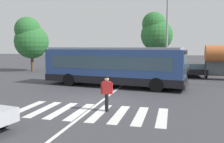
# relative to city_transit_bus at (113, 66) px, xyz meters

# --- Properties ---
(ground_plane) EXTENTS (160.00, 160.00, 0.00)m
(ground_plane) POSITION_rel_city_transit_bus_xyz_m (0.36, -5.52, -1.59)
(ground_plane) COLOR #3D3D42
(city_transit_bus) EXTENTS (11.39, 4.16, 3.06)m
(city_transit_bus) POSITION_rel_city_transit_bus_xyz_m (0.00, 0.00, 0.00)
(city_transit_bus) COLOR black
(city_transit_bus) RESTS_ON ground_plane
(pedestrian_crossing_street) EXTENTS (0.57, 0.32, 1.72)m
(pedestrian_crossing_street) POSITION_rel_city_transit_bus_xyz_m (1.46, -7.29, -0.62)
(pedestrian_crossing_street) COLOR black
(pedestrian_crossing_street) RESTS_ON ground_plane
(parked_car_charcoal) EXTENTS (1.98, 4.56, 1.35)m
(parked_car_charcoal) POSITION_rel_city_transit_bus_xyz_m (-4.08, 8.76, -0.82)
(parked_car_charcoal) COLOR black
(parked_car_charcoal) RESTS_ON ground_plane
(parked_car_white) EXTENTS (2.04, 4.58, 1.35)m
(parked_car_white) POSITION_rel_city_transit_bus_xyz_m (-1.26, 8.61, -0.82)
(parked_car_white) COLOR black
(parked_car_white) RESTS_ON ground_plane
(parked_car_blue) EXTENTS (1.92, 4.52, 1.35)m
(parked_car_blue) POSITION_rel_city_transit_bus_xyz_m (1.40, 8.48, -0.82)
(parked_car_blue) COLOR black
(parked_car_blue) RESTS_ON ground_plane
(parked_car_red) EXTENTS (2.05, 4.59, 1.35)m
(parked_car_red) POSITION_rel_city_transit_bus_xyz_m (4.11, 8.64, -0.82)
(parked_car_red) COLOR black
(parked_car_red) RESTS_ON ground_plane
(parked_car_black) EXTENTS (1.99, 4.56, 1.35)m
(parked_car_black) POSITION_rel_city_transit_bus_xyz_m (6.89, 8.42, -0.82)
(parked_car_black) COLOR black
(parked_car_black) RESTS_ON ground_plane
(twin_arm_street_lamp) EXTENTS (5.08, 0.32, 8.86)m
(twin_arm_street_lamp) POSITION_rel_city_transit_bus_xyz_m (3.91, 6.50, 3.91)
(twin_arm_street_lamp) COLOR #939399
(twin_arm_street_lamp) RESTS_ON ground_plane
(background_tree_left) EXTENTS (4.23, 4.23, 6.81)m
(background_tree_left) POSITION_rel_city_transit_bus_xyz_m (-12.92, 9.09, 2.58)
(background_tree_left) COLOR brown
(background_tree_left) RESTS_ON ground_plane
(background_tree_right) EXTENTS (4.15, 4.15, 7.61)m
(background_tree_right) POSITION_rel_city_transit_bus_xyz_m (2.30, 14.12, 3.43)
(background_tree_right) COLOR brown
(background_tree_right) RESTS_ON ground_plane
(crosswalk_painted_stripes) EXTENTS (7.24, 3.15, 0.01)m
(crosswalk_painted_stripes) POSITION_rel_city_transit_bus_xyz_m (0.73, -7.72, -1.58)
(crosswalk_painted_stripes) COLOR silver
(crosswalk_painted_stripes) RESTS_ON ground_plane
(lane_center_line) EXTENTS (0.16, 24.00, 0.01)m
(lane_center_line) POSITION_rel_city_transit_bus_xyz_m (0.60, -3.52, -1.58)
(lane_center_line) COLOR silver
(lane_center_line) RESTS_ON ground_plane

